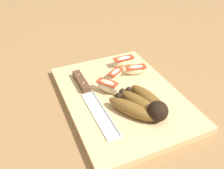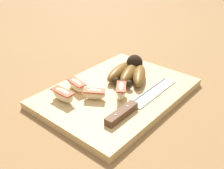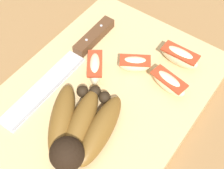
{
  "view_description": "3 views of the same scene",
  "coord_description": "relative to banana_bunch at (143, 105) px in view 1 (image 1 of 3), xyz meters",
  "views": [
    {
      "loc": [
        0.45,
        -0.25,
        0.43
      ],
      "look_at": [
        -0.04,
        -0.03,
        0.04
      ],
      "focal_mm": 38.69,
      "sensor_mm": 36.0,
      "label": 1
    },
    {
      "loc": [
        -0.51,
        -0.41,
        0.39
      ],
      "look_at": [
        -0.03,
        -0.01,
        0.04
      ],
      "focal_mm": 43.29,
      "sensor_mm": 36.0,
      "label": 2
    },
    {
      "loc": [
        0.22,
        0.18,
        0.47
      ],
      "look_at": [
        -0.03,
        -0.0,
        0.04
      ],
      "focal_mm": 52.19,
      "sensor_mm": 36.0,
      "label": 3
    }
  ],
  "objects": [
    {
      "name": "apple_wedge_middle",
      "position": [
        -0.21,
        0.05,
        -0.0
      ],
      "size": [
        0.03,
        0.07,
        0.03
      ],
      "color": "beige",
      "rests_on": "cutting_board"
    },
    {
      "name": "banana_bunch",
      "position": [
        0.0,
        0.0,
        0.0
      ],
      "size": [
        0.15,
        0.14,
        0.05
      ],
      "color": "black",
      "rests_on": "cutting_board"
    },
    {
      "name": "apple_wedge_near",
      "position": [
        -0.15,
        0.06,
        -0.0
      ],
      "size": [
        0.04,
        0.07,
        0.03
      ],
      "color": "beige",
      "rests_on": "cutting_board"
    },
    {
      "name": "ground_plane",
      "position": [
        -0.07,
        -0.0,
        -0.04
      ],
      "size": [
        6.0,
        6.0,
        0.0
      ],
      "primitive_type": "plane",
      "color": "olive"
    },
    {
      "name": "cutting_board",
      "position": [
        -0.08,
        -0.02,
        -0.03
      ],
      "size": [
        0.41,
        0.3,
        0.02
      ],
      "primitive_type": "cube",
      "color": "tan",
      "rests_on": "ground_plane"
    },
    {
      "name": "chefs_knife",
      "position": [
        -0.12,
        -0.1,
        -0.01
      ],
      "size": [
        0.28,
        0.04,
        0.02
      ],
      "color": "silver",
      "rests_on": "cutting_board"
    },
    {
      "name": "apple_wedge_far",
      "position": [
        -0.1,
        -0.05,
        0.0
      ],
      "size": [
        0.06,
        0.06,
        0.04
      ],
      "color": "beige",
      "rests_on": "cutting_board"
    },
    {
      "name": "apple_wedge_extra",
      "position": [
        -0.16,
        -0.0,
        -0.0
      ],
      "size": [
        0.05,
        0.06,
        0.03
      ],
      "color": "beige",
      "rests_on": "cutting_board"
    }
  ]
}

